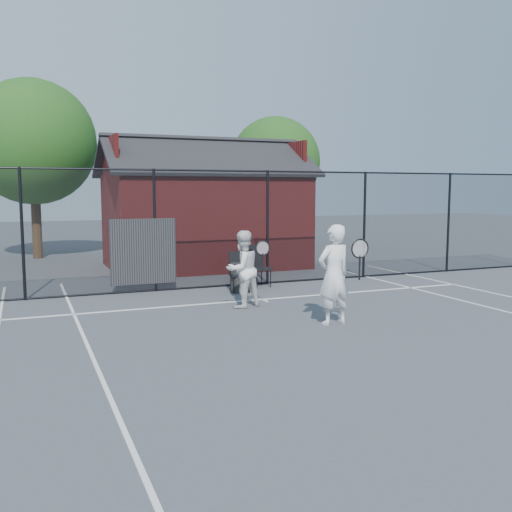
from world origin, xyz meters
name	(u,v)px	position (x,y,z in m)	size (l,w,h in m)	color
ground	(327,329)	(0.00, 0.00, 0.00)	(80.00, 80.00, 0.00)	#43484D
court_lines	(369,347)	(0.00, -1.32, 0.01)	(11.02, 18.00, 0.01)	silver
fence	(221,231)	(-0.30, 5.00, 1.45)	(22.04, 3.00, 3.00)	black
clubhouse	(204,217)	(0.50, 9.00, 1.61)	(6.50, 4.36, 4.19)	maroon
tree_left	(33,142)	(-4.50, 13.50, 4.19)	(4.48, 4.48, 6.44)	black
tree_right	(275,162)	(5.50, 14.50, 3.71)	(3.97, 3.97, 5.70)	black
player_front	(334,275)	(0.29, 0.29, 0.94)	(0.86, 0.65, 1.86)	white
player_back	(243,269)	(-0.71, 2.39, 0.82)	(0.96, 0.83, 1.64)	white
chair_left	(240,273)	(-0.13, 4.10, 0.48)	(0.46, 0.48, 0.96)	black
chair_right	(259,267)	(0.59, 4.60, 0.53)	(0.51, 0.53, 1.06)	black
waste_bin	(240,278)	(-0.11, 4.10, 0.36)	(0.49, 0.49, 0.72)	#252525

